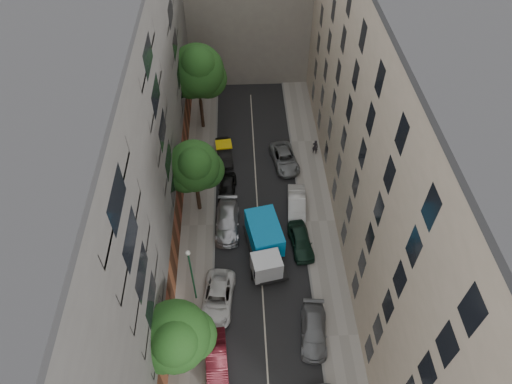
{
  "coord_description": "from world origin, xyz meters",
  "views": [
    {
      "loc": [
        -1.36,
        -25.78,
        32.62
      ],
      "look_at": [
        -0.29,
        -1.51,
        6.0
      ],
      "focal_mm": 32.0,
      "sensor_mm": 36.0,
      "label": 1
    }
  ],
  "objects": [
    {
      "name": "car_right_2",
      "position": [
        3.54,
        -2.6,
        0.74
      ],
      "size": [
        2.23,
        4.5,
        1.48
      ],
      "primitive_type": "imported",
      "rotation": [
        0.0,
        0.0,
        0.12
      ],
      "color": "black",
      "rests_on": "ground"
    },
    {
      "name": "car_left_5",
      "position": [
        -3.11,
        9.0,
        0.69
      ],
      "size": [
        1.93,
        4.35,
        1.39
      ],
      "primitive_type": "imported",
      "rotation": [
        0.0,
        0.0,
        0.11
      ],
      "color": "black",
      "rests_on": "ground"
    },
    {
      "name": "car_left_4",
      "position": [
        -2.8,
        4.02,
        0.67
      ],
      "size": [
        1.91,
        4.06,
        1.34
      ],
      "primitive_type": "imported",
      "rotation": [
        0.0,
        0.0,
        -0.08
      ],
      "color": "black",
      "rests_on": "ground"
    },
    {
      "name": "tree_mid",
      "position": [
        -5.31,
        1.93,
        5.49
      ],
      "size": [
        4.85,
        4.5,
        7.95
      ],
      "color": "#382619",
      "rests_on": "sidewalk_left"
    },
    {
      "name": "lamp_post",
      "position": [
        -5.31,
        -7.34,
        4.06
      ],
      "size": [
        0.36,
        0.36,
        6.34
      ],
      "color": "#1B5F38",
      "rests_on": "sidewalk_left"
    },
    {
      "name": "sidewalk_left",
      "position": [
        -5.5,
        0.0,
        0.07
      ],
      "size": [
        3.0,
        44.0,
        0.15
      ],
      "primitive_type": "cube",
      "color": "gray",
      "rests_on": "ground"
    },
    {
      "name": "tree_near",
      "position": [
        -5.83,
        -13.06,
        5.22
      ],
      "size": [
        4.93,
        4.6,
        7.65
      ],
      "color": "#382619",
      "rests_on": "sidewalk_left"
    },
    {
      "name": "pedestrian",
      "position": [
        6.31,
        9.13,
        0.99
      ],
      "size": [
        0.72,
        0.62,
        1.68
      ],
      "primitive_type": "imported",
      "rotation": [
        0.0,
        0.0,
        2.72
      ],
      "color": "black",
      "rests_on": "sidewalk_right"
    },
    {
      "name": "building_right",
      "position": [
        11.0,
        0.0,
        10.0
      ],
      "size": [
        8.0,
        44.0,
        20.0
      ],
      "primitive_type": "cube",
      "color": "#B9A590",
      "rests_on": "ground"
    },
    {
      "name": "ground",
      "position": [
        0.0,
        0.0,
        0.0
      ],
      "size": [
        120.0,
        120.0,
        0.0
      ],
      "primitive_type": "plane",
      "color": "#4C4C49",
      "rests_on": "ground"
    },
    {
      "name": "tree_far",
      "position": [
        -5.38,
        13.89,
        7.01
      ],
      "size": [
        5.65,
        5.42,
        10.09
      ],
      "color": "#382619",
      "rests_on": "sidewalk_left"
    },
    {
      "name": "road_surface",
      "position": [
        0.0,
        0.0,
        0.01
      ],
      "size": [
        8.0,
        44.0,
        0.02
      ],
      "primitive_type": "cube",
      "color": "black",
      "rests_on": "ground"
    },
    {
      "name": "sidewalk_right",
      "position": [
        5.5,
        0.0,
        0.07
      ],
      "size": [
        3.0,
        44.0,
        0.15
      ],
      "primitive_type": "cube",
      "color": "gray",
      "rests_on": "ground"
    },
    {
      "name": "car_left_2",
      "position": [
        -3.58,
        -7.8,
        0.72
      ],
      "size": [
        3.0,
        5.41,
        1.43
      ],
      "primitive_type": "imported",
      "rotation": [
        0.0,
        0.0,
        -0.12
      ],
      "color": "silver",
      "rests_on": "ground"
    },
    {
      "name": "building_left",
      "position": [
        -11.0,
        0.0,
        10.0
      ],
      "size": [
        8.0,
        44.0,
        20.0
      ],
      "primitive_type": "cube",
      "color": "#54514E",
      "rests_on": "ground"
    },
    {
      "name": "car_right_1",
      "position": [
        3.6,
        -10.8,
        0.68
      ],
      "size": [
        2.38,
        4.84,
        1.35
      ],
      "primitive_type": "imported",
      "rotation": [
        0.0,
        0.0,
        -0.11
      ],
      "color": "slate",
      "rests_on": "ground"
    },
    {
      "name": "car_left_3",
      "position": [
        -2.8,
        -0.2,
        0.75
      ],
      "size": [
        2.25,
        5.24,
        1.5
      ],
      "primitive_type": "imported",
      "rotation": [
        0.0,
        0.0,
        -0.03
      ],
      "color": "#B4B3B8",
      "rests_on": "ground"
    },
    {
      "name": "car_left_1",
      "position": [
        -3.6,
        -12.52,
        0.71
      ],
      "size": [
        1.83,
        4.44,
        1.43
      ],
      "primitive_type": "imported",
      "rotation": [
        0.0,
        0.0,
        0.07
      ],
      "color": "#501018",
      "rests_on": "ground"
    },
    {
      "name": "car_right_4",
      "position": [
        3.04,
        7.8,
        0.69
      ],
      "size": [
        3.05,
        5.26,
        1.38
      ],
      "primitive_type": "imported",
      "rotation": [
        0.0,
        0.0,
        0.16
      ],
      "color": "gray",
      "rests_on": "ground"
    },
    {
      "name": "car_right_3",
      "position": [
        3.6,
        1.6,
        0.75
      ],
      "size": [
        1.95,
        4.66,
        1.5
      ],
      "primitive_type": "imported",
      "rotation": [
        0.0,
        0.0,
        -0.08
      ],
      "color": "silver",
      "rests_on": "ground"
    },
    {
      "name": "tarp_truck",
      "position": [
        0.37,
        -3.32,
        1.58
      ],
      "size": [
        3.57,
        6.61,
        2.87
      ],
      "rotation": [
        0.0,
        0.0,
        0.19
      ],
      "color": "black",
      "rests_on": "ground"
    }
  ]
}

